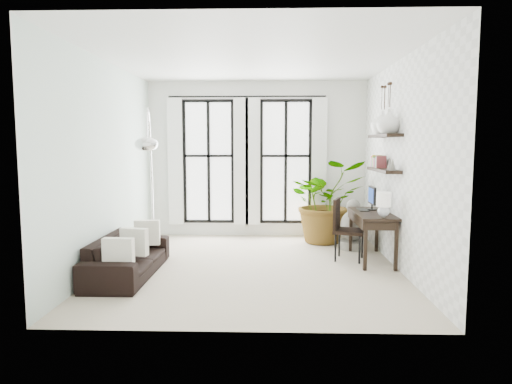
{
  "coord_description": "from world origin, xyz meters",
  "views": [
    {
      "loc": [
        0.28,
        -6.99,
        1.92
      ],
      "look_at": [
        0.05,
        0.3,
        1.15
      ],
      "focal_mm": 32.0,
      "sensor_mm": 36.0,
      "label": 1
    }
  ],
  "objects_px": {
    "desk": "(372,216)",
    "buddha": "(353,228)",
    "plant": "(326,201)",
    "desk_chair": "(344,225)",
    "arc_lamp": "(149,143)",
    "sofa": "(128,256)"
  },
  "relations": [
    {
      "from": "plant",
      "to": "buddha",
      "type": "bearing_deg",
      "value": -53.27
    },
    {
      "from": "desk_chair",
      "to": "buddha",
      "type": "bearing_deg",
      "value": 86.95
    },
    {
      "from": "plant",
      "to": "desk_chair",
      "type": "bearing_deg",
      "value": -84.24
    },
    {
      "from": "plant",
      "to": "buddha",
      "type": "relative_size",
      "value": 1.77
    },
    {
      "from": "plant",
      "to": "desk",
      "type": "height_order",
      "value": "plant"
    },
    {
      "from": "plant",
      "to": "buddha",
      "type": "distance_m",
      "value": 0.84
    },
    {
      "from": "plant",
      "to": "arc_lamp",
      "type": "height_order",
      "value": "arc_lamp"
    },
    {
      "from": "desk",
      "to": "buddha",
      "type": "bearing_deg",
      "value": 99.17
    },
    {
      "from": "desk_chair",
      "to": "arc_lamp",
      "type": "xyz_separation_m",
      "value": [
        -3.2,
        -0.08,
        1.35
      ]
    },
    {
      "from": "desk",
      "to": "desk_chair",
      "type": "distance_m",
      "value": 0.48
    },
    {
      "from": "sofa",
      "to": "plant",
      "type": "height_order",
      "value": "plant"
    },
    {
      "from": "desk_chair",
      "to": "arc_lamp",
      "type": "height_order",
      "value": "arc_lamp"
    },
    {
      "from": "sofa",
      "to": "desk",
      "type": "relative_size",
      "value": 1.45
    },
    {
      "from": "sofa",
      "to": "buddha",
      "type": "bearing_deg",
      "value": -62.95
    },
    {
      "from": "desk",
      "to": "desk_chair",
      "type": "height_order",
      "value": "desk"
    },
    {
      "from": "sofa",
      "to": "desk_chair",
      "type": "xyz_separation_m",
      "value": [
        3.3,
        1.02,
        0.29
      ]
    },
    {
      "from": "desk",
      "to": "sofa",
      "type": "bearing_deg",
      "value": -166.36
    },
    {
      "from": "plant",
      "to": "buddha",
      "type": "xyz_separation_m",
      "value": [
        0.44,
        -0.58,
        -0.42
      ]
    },
    {
      "from": "sofa",
      "to": "buddha",
      "type": "xyz_separation_m",
      "value": [
        3.6,
        1.8,
        0.1
      ]
    },
    {
      "from": "desk",
      "to": "desk_chair",
      "type": "relative_size",
      "value": 1.34
    },
    {
      "from": "arc_lamp",
      "to": "buddha",
      "type": "bearing_deg",
      "value": 13.94
    },
    {
      "from": "sofa",
      "to": "desk_chair",
      "type": "bearing_deg",
      "value": -72.4
    }
  ]
}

